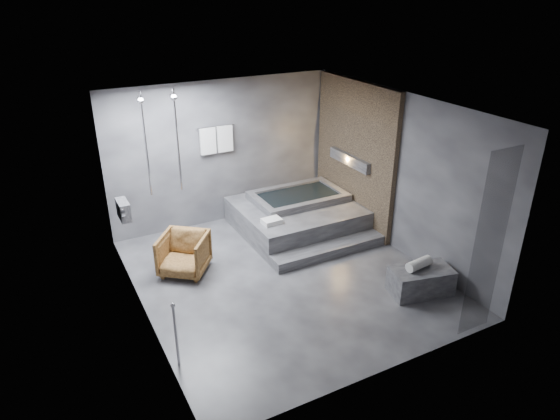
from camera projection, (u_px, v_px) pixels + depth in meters
room at (299, 169)px, 7.83m from camera, size 5.00×5.04×2.82m
tub_deck at (296, 216)px, 9.70m from camera, size 2.20×2.00×0.50m
tub_step at (329, 250)px, 8.82m from camera, size 2.20×0.36×0.18m
concrete_bench at (421, 281)px, 7.69m from camera, size 1.02×0.71×0.42m
driftwood_chair at (184, 254)px, 8.19m from camera, size 1.04×1.04×0.68m
rolled_towel at (419, 264)px, 7.60m from camera, size 0.46×0.21×0.16m
deck_towel at (272, 221)px, 8.84m from camera, size 0.34×0.26×0.09m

